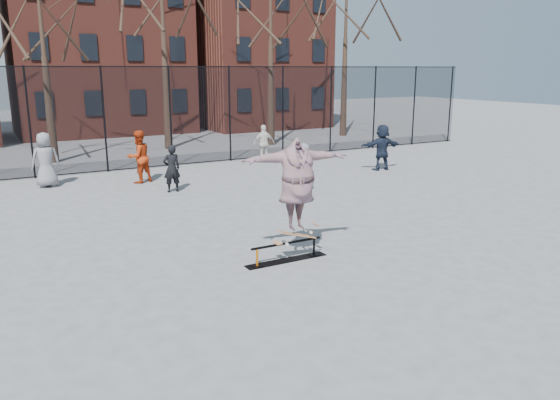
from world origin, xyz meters
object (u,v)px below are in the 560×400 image
skate_rail (286,253)px  bystander_extra (303,170)px  bystander_red (139,157)px  bystander_black (172,169)px  bystander_navy (382,147)px  bystander_grey (45,160)px  bystander_white (264,144)px  skateboard (297,238)px  skater (297,191)px

skate_rail → bystander_extra: (3.46, 4.93, 0.67)m
skate_rail → bystander_red: bystander_red is taller
bystander_black → bystander_navy: bearing=-180.0°
bystander_grey → bystander_white: 8.74m
skate_rail → bystander_navy: bystander_navy is taller
skate_rail → skateboard: (0.25, 0.00, 0.30)m
skate_rail → skater: size_ratio=0.79×
bystander_extra → bystander_white: bearing=-131.7°
bystander_grey → bystander_red: (2.91, -0.82, -0.01)m
bystander_white → bystander_extra: 6.42m
bystander_white → bystander_extra: bearing=83.7°
skateboard → bystander_red: size_ratio=0.51×
bystander_navy → bystander_red: bearing=-4.3°
bystander_black → bystander_white: 6.41m
bystander_black → bystander_extra: (3.39, -2.51, 0.06)m
skateboard → bystander_red: (-0.69, 9.41, 0.45)m
bystander_extra → skateboard: bearing=32.3°
skateboard → bystander_navy: (8.23, 7.16, 0.43)m
bystander_navy → bystander_extra: size_ratio=1.09×
skater → bystander_navy: (8.23, 7.16, -0.57)m
bystander_grey → bystander_white: bystander_grey is taller
bystander_white → skateboard: bearing=76.1°
skate_rail → bystander_black: bystander_black is taller
skateboard → bystander_red: bearing=94.2°
skater → bystander_grey: skater is taller
skate_rail → bystander_navy: bearing=40.2°
bystander_red → bystander_grey: bearing=-36.0°
bystander_extra → bystander_grey: bearing=-62.6°
bystander_grey → bystander_white: size_ratio=1.16×
bystander_black → bystander_white: size_ratio=0.97×
skate_rail → bystander_extra: bearing=54.9°
skateboard → bystander_grey: (-3.60, 10.23, 0.46)m
skate_rail → bystander_red: (-0.44, 9.41, 0.75)m
bystander_red → skateboard: bearing=74.1°
skateboard → bystander_black: bearing=91.4°
bystander_black → bystander_white: (5.28, 3.63, 0.03)m
bystander_grey → bystander_white: (8.69, 0.84, -0.13)m
bystander_white → bystander_navy: (3.14, -3.91, 0.10)m
bystander_black → bystander_red: 2.04m
skater → bystander_red: (-0.69, 9.41, -0.55)m
bystander_grey → bystander_black: (3.42, -2.80, -0.16)m
skater → bystander_black: 7.47m
bystander_black → bystander_extra: size_ratio=0.93×
bystander_extra → bystander_navy: bearing=179.3°
skateboard → bystander_black: (-0.18, 7.44, 0.30)m
bystander_extra → bystander_red: bearing=-73.6°
bystander_navy → bystander_extra: bystander_navy is taller
bystander_grey → bystander_navy: size_ratio=1.03×
bystander_navy → bystander_extra: bearing=33.8°
bystander_black → bystander_red: size_ratio=0.84×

